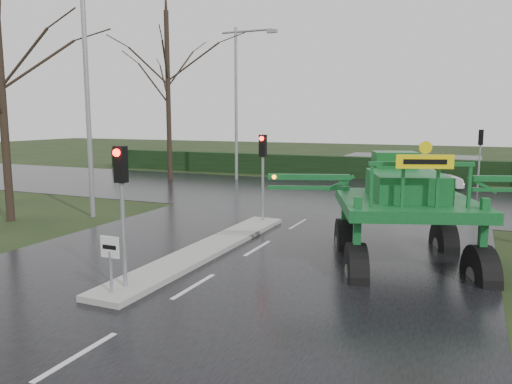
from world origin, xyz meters
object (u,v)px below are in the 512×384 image
at_px(traffic_signal_far, 480,147).
at_px(crop_sprayer, 357,196).
at_px(street_light_left_near, 92,72).
at_px(white_sedan, 427,190).
at_px(traffic_signal_near, 121,186).
at_px(keep_left_sign, 110,255).
at_px(street_light_left_far, 240,90).
at_px(traffic_signal_mid, 263,159).

height_order(traffic_signal_far, crop_sprayer, crop_sprayer).
distance_m(traffic_signal_far, street_light_left_near, 20.58).
distance_m(crop_sprayer, white_sedan, 17.62).
xyz_separation_m(street_light_left_near, crop_sprayer, (11.63, -3.32, -3.87)).
height_order(traffic_signal_near, white_sedan, traffic_signal_near).
bearing_deg(street_light_left_near, traffic_signal_near, -45.47).
height_order(keep_left_sign, street_light_left_near, street_light_left_near).
bearing_deg(traffic_signal_far, traffic_signal_near, 69.64).
distance_m(street_light_left_near, street_light_left_far, 14.00).
xyz_separation_m(traffic_signal_near, traffic_signal_far, (7.80, 21.02, 0.00)).
xyz_separation_m(traffic_signal_far, crop_sprayer, (-3.07, -17.33, -0.47)).
bearing_deg(keep_left_sign, crop_sprayer, 41.46).
bearing_deg(street_light_left_near, white_sedan, 49.70).
xyz_separation_m(street_light_left_near, white_sedan, (12.01, 14.16, -5.99)).
bearing_deg(street_light_left_near, traffic_signal_far, 43.63).
distance_m(traffic_signal_mid, street_light_left_far, 14.68).
xyz_separation_m(keep_left_sign, crop_sprayer, (4.73, 4.18, 1.07)).
distance_m(traffic_signal_far, white_sedan, 3.73).
bearing_deg(keep_left_sign, traffic_signal_near, 90.00).
bearing_deg(street_light_left_far, traffic_signal_near, -71.83).
height_order(crop_sprayer, white_sedan, crop_sprayer).
xyz_separation_m(traffic_signal_mid, traffic_signal_far, (7.80, 12.52, 0.00)).
relative_size(street_light_left_near, street_light_left_far, 1.00).
xyz_separation_m(traffic_signal_near, traffic_signal_mid, (0.00, 8.50, 0.00)).
bearing_deg(crop_sprayer, traffic_signal_near, -161.40).
relative_size(keep_left_sign, street_light_left_far, 0.14).
bearing_deg(traffic_signal_mid, traffic_signal_near, -90.00).
distance_m(traffic_signal_far, street_light_left_far, 15.08).
bearing_deg(keep_left_sign, white_sedan, 76.71).
distance_m(keep_left_sign, street_light_left_near, 11.32).
bearing_deg(street_light_left_far, keep_left_sign, -72.22).
bearing_deg(traffic_signal_far, crop_sprayer, 79.96).
bearing_deg(traffic_signal_near, street_light_left_near, 134.53).
bearing_deg(keep_left_sign, street_light_left_far, 107.78).
bearing_deg(traffic_signal_far, white_sedan, -3.31).
relative_size(street_light_left_far, crop_sprayer, 1.31).
bearing_deg(traffic_signal_far, street_light_left_far, 0.03).
bearing_deg(traffic_signal_mid, keep_left_sign, -90.00).
relative_size(traffic_signal_near, street_light_left_far, 0.35).
height_order(keep_left_sign, white_sedan, keep_left_sign).
bearing_deg(traffic_signal_mid, white_sedan, 68.01).
bearing_deg(traffic_signal_mid, traffic_signal_far, 58.07).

